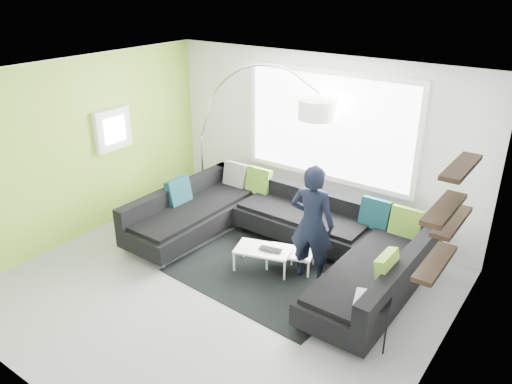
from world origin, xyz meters
TOP-DOWN VIEW (x-y plane):
  - ground at (0.00, 0.00)m, footprint 5.50×5.50m
  - room_shell at (0.04, 0.21)m, footprint 5.54×5.04m
  - sectional_sofa at (0.19, 0.99)m, footprint 4.05×2.52m
  - rug at (0.29, 0.62)m, footprint 2.58×1.95m
  - coffee_table at (0.34, 0.83)m, footprint 1.14×0.86m
  - arc_lamp at (-1.90, 1.82)m, footprint 2.46×0.63m
  - side_table at (2.05, 0.18)m, footprint 0.51×0.51m
  - person at (0.84, 0.92)m, footprint 0.75×0.61m
  - laptop at (0.31, 0.69)m, footprint 0.42×0.35m

SIDE VIEW (x-z plane):
  - ground at x=0.00m, z-range 0.00..0.00m
  - rug at x=0.29m, z-range 0.00..0.01m
  - coffee_table at x=0.34m, z-range 0.00..0.33m
  - side_table at x=2.05m, z-range 0.00..0.56m
  - laptop at x=0.31m, z-range 0.33..0.35m
  - sectional_sofa at x=0.19m, z-range -0.05..0.82m
  - person at x=0.84m, z-range 0.00..1.67m
  - arc_lamp at x=-1.90m, z-range 0.00..2.66m
  - room_shell at x=0.04m, z-range 0.40..3.22m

